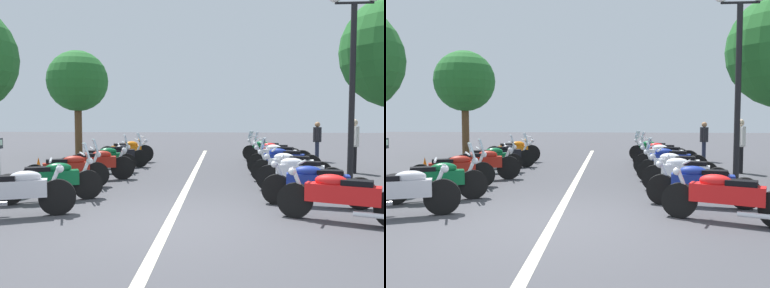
% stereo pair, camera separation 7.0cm
% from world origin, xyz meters
% --- Properties ---
extents(ground_plane, '(80.00, 80.00, 0.00)m').
position_xyz_m(ground_plane, '(0.00, 0.00, 0.00)').
color(ground_plane, '#424247').
extents(lane_centre_stripe, '(18.90, 0.16, 0.01)m').
position_xyz_m(lane_centre_stripe, '(4.91, 0.00, 0.00)').
color(lane_centre_stripe, beige).
rests_on(lane_centre_stripe, ground_plane).
extents(motorcycle_left_row_0, '(0.96, 1.94, 1.00)m').
position_xyz_m(motorcycle_left_row_0, '(0.19, 2.67, 0.46)').
color(motorcycle_left_row_0, black).
rests_on(motorcycle_left_row_0, ground_plane).
extents(motorcycle_left_row_1, '(1.13, 1.97, 1.20)m').
position_xyz_m(motorcycle_left_row_1, '(1.50, 2.63, 0.46)').
color(motorcycle_left_row_1, black).
rests_on(motorcycle_left_row_1, ground_plane).
extents(motorcycle_left_row_2, '(1.04, 1.90, 1.20)m').
position_xyz_m(motorcycle_left_row_2, '(2.96, 2.85, 0.46)').
color(motorcycle_left_row_2, black).
rests_on(motorcycle_left_row_2, ground_plane).
extents(motorcycle_left_row_3, '(0.86, 2.09, 1.01)m').
position_xyz_m(motorcycle_left_row_3, '(4.31, 2.60, 0.46)').
color(motorcycle_left_row_3, black).
rests_on(motorcycle_left_row_3, ground_plane).
extents(motorcycle_left_row_4, '(0.92, 2.04, 1.19)m').
position_xyz_m(motorcycle_left_row_4, '(5.65, 2.80, 0.46)').
color(motorcycle_left_row_4, black).
rests_on(motorcycle_left_row_4, ground_plane).
extents(motorcycle_left_row_5, '(1.02, 2.06, 1.20)m').
position_xyz_m(motorcycle_left_row_5, '(6.95, 2.67, 0.46)').
color(motorcycle_left_row_5, black).
rests_on(motorcycle_left_row_5, ground_plane).
extents(motorcycle_left_row_6, '(1.15, 1.91, 1.02)m').
position_xyz_m(motorcycle_left_row_6, '(8.40, 2.71, 0.47)').
color(motorcycle_left_row_6, black).
rests_on(motorcycle_left_row_6, ground_plane).
extents(motorcycle_right_row_0, '(1.04, 2.03, 0.98)m').
position_xyz_m(motorcycle_right_row_0, '(0.28, -2.81, 0.45)').
color(motorcycle_right_row_0, black).
rests_on(motorcycle_right_row_0, ground_plane).
extents(motorcycle_right_row_1, '(0.80, 2.12, 0.98)m').
position_xyz_m(motorcycle_right_row_1, '(1.46, -2.68, 0.45)').
color(motorcycle_right_row_1, black).
rests_on(motorcycle_right_row_1, ground_plane).
extents(motorcycle_right_row_2, '(0.83, 1.99, 0.98)m').
position_xyz_m(motorcycle_right_row_2, '(2.95, -2.63, 0.45)').
color(motorcycle_right_row_2, black).
rests_on(motorcycle_right_row_2, ground_plane).
extents(motorcycle_right_row_3, '(0.88, 2.07, 1.19)m').
position_xyz_m(motorcycle_right_row_3, '(4.22, -2.63, 0.46)').
color(motorcycle_right_row_3, black).
rests_on(motorcycle_right_row_3, ground_plane).
extents(motorcycle_right_row_4, '(0.80, 2.16, 1.00)m').
position_xyz_m(motorcycle_right_row_4, '(5.58, -2.68, 0.46)').
color(motorcycle_right_row_4, black).
rests_on(motorcycle_right_row_4, ground_plane).
extents(motorcycle_right_row_5, '(1.01, 2.10, 1.02)m').
position_xyz_m(motorcycle_right_row_5, '(6.97, -2.71, 0.47)').
color(motorcycle_right_row_5, black).
rests_on(motorcycle_right_row_5, ground_plane).
extents(motorcycle_right_row_6, '(0.83, 1.95, 1.21)m').
position_xyz_m(motorcycle_right_row_6, '(8.28, -2.73, 0.46)').
color(motorcycle_right_row_6, black).
rests_on(motorcycle_right_row_6, ground_plane).
extents(motorcycle_right_row_7, '(1.00, 1.85, 1.19)m').
position_xyz_m(motorcycle_right_row_7, '(9.60, -2.59, 0.46)').
color(motorcycle_right_row_7, black).
rests_on(motorcycle_right_row_7, ground_plane).
extents(street_lamp_twin_globe, '(0.32, 1.22, 4.79)m').
position_xyz_m(street_lamp_twin_globe, '(3.58, -3.98, 3.28)').
color(street_lamp_twin_globe, black).
rests_on(street_lamp_twin_globe, ground_plane).
extents(traffic_cone_1, '(0.36, 0.36, 0.61)m').
position_xyz_m(traffic_cone_1, '(4.43, 4.28, 0.29)').
color(traffic_cone_1, orange).
rests_on(traffic_cone_1, ground_plane).
extents(bystander_0, '(0.52, 0.32, 1.56)m').
position_xyz_m(bystander_0, '(9.59, -4.59, 0.90)').
color(bystander_0, '#1E2338').
rests_on(bystander_0, ground_plane).
extents(bystander_1, '(0.53, 0.32, 1.68)m').
position_xyz_m(bystander_1, '(6.31, -4.92, 0.98)').
color(bystander_1, black).
rests_on(bystander_1, ground_plane).
extents(roadside_tree_0, '(2.69, 2.69, 4.70)m').
position_xyz_m(roadside_tree_0, '(11.12, 5.58, 3.33)').
color(roadside_tree_0, brown).
rests_on(roadside_tree_0, ground_plane).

